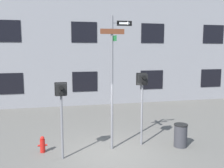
{
  "coord_description": "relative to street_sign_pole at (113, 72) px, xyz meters",
  "views": [
    {
      "loc": [
        -1.91,
        -8.48,
        3.76
      ],
      "look_at": [
        0.12,
        0.45,
        2.5
      ],
      "focal_mm": 40.0,
      "sensor_mm": 36.0,
      "label": 1
    }
  ],
  "objects": [
    {
      "name": "pedestrian_signal_left",
      "position": [
        -1.92,
        -0.49,
        -0.82
      ],
      "size": [
        0.42,
        0.4,
        2.67
      ],
      "color": "slate",
      "rests_on": "ground_plane"
    },
    {
      "name": "building_facade",
      "position": [
        -0.17,
        8.09,
        3.61
      ],
      "size": [
        24.0,
        0.64,
        13.11
      ],
      "color": "gray",
      "rests_on": "ground_plane"
    },
    {
      "name": "fire_hydrant",
      "position": [
        -2.63,
        0.23,
        -2.64
      ],
      "size": [
        0.34,
        0.18,
        0.61
      ],
      "color": "red",
      "rests_on": "ground_plane"
    },
    {
      "name": "ground_plane",
      "position": [
        -0.17,
        -0.44,
        -2.94
      ],
      "size": [
        60.0,
        60.0,
        0.0
      ],
      "primitive_type": "plane",
      "color": "#595651"
    },
    {
      "name": "trash_bin",
      "position": [
        2.6,
        -0.39,
        -2.49
      ],
      "size": [
        0.53,
        0.53,
        0.9
      ],
      "color": "#333338",
      "rests_on": "ground_plane"
    },
    {
      "name": "pedestrian_signal_right",
      "position": [
        1.18,
        0.13,
        -0.65
      ],
      "size": [
        0.41,
        0.4,
        2.87
      ],
      "color": "slate",
      "rests_on": "ground_plane"
    },
    {
      "name": "street_sign_pole",
      "position": [
        0.0,
        0.0,
        0.0
      ],
      "size": [
        1.18,
        0.84,
        4.98
      ],
      "color": "slate",
      "rests_on": "ground_plane"
    }
  ]
}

